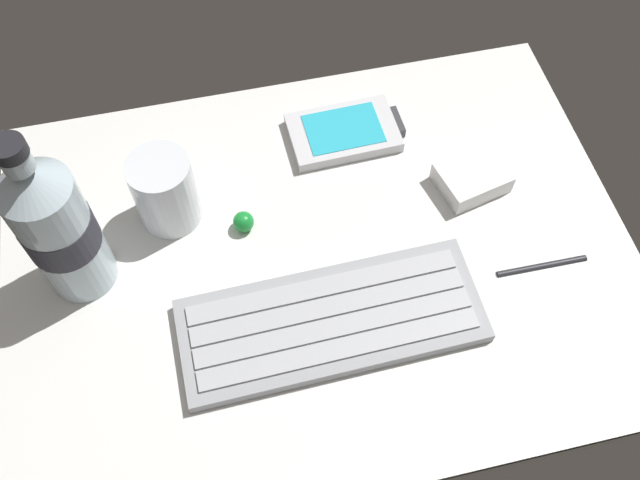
{
  "coord_description": "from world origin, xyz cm",
  "views": [
    {
      "loc": [
        -7.77,
        -34.41,
        62.06
      ],
      "look_at": [
        0.0,
        0.0,
        3.0
      ],
      "focal_mm": 39.17,
      "sensor_mm": 36.0,
      "label": 1
    }
  ],
  "objects_px": {
    "juice_cup": "(166,193)",
    "water_bottle": "(57,227)",
    "stylus_pen": "(543,265)",
    "handheld_device": "(345,132)",
    "charger_block": "(472,178)",
    "keyboard": "(331,320)",
    "trackball_mouse": "(243,222)"
  },
  "relations": [
    {
      "from": "stylus_pen",
      "to": "water_bottle",
      "type": "bearing_deg",
      "value": 169.24
    },
    {
      "from": "keyboard",
      "to": "charger_block",
      "type": "xyz_separation_m",
      "value": [
        0.18,
        0.13,
        0.0
      ]
    },
    {
      "from": "keyboard",
      "to": "juice_cup",
      "type": "xyz_separation_m",
      "value": [
        -0.14,
        0.16,
        0.03
      ]
    },
    {
      "from": "water_bottle",
      "to": "trackball_mouse",
      "type": "distance_m",
      "value": 0.18
    },
    {
      "from": "water_bottle",
      "to": "trackball_mouse",
      "type": "xyz_separation_m",
      "value": [
        0.17,
        0.02,
        -0.08
      ]
    },
    {
      "from": "water_bottle",
      "to": "charger_block",
      "type": "height_order",
      "value": "water_bottle"
    },
    {
      "from": "handheld_device",
      "to": "water_bottle",
      "type": "xyz_separation_m",
      "value": [
        -0.3,
        -0.11,
        0.08
      ]
    },
    {
      "from": "handheld_device",
      "to": "charger_block",
      "type": "bearing_deg",
      "value": -39.02
    },
    {
      "from": "handheld_device",
      "to": "juice_cup",
      "type": "xyz_separation_m",
      "value": [
        -0.2,
        -0.06,
        0.03
      ]
    },
    {
      "from": "juice_cup",
      "to": "stylus_pen",
      "type": "xyz_separation_m",
      "value": [
        0.36,
        -0.15,
        -0.04
      ]
    },
    {
      "from": "handheld_device",
      "to": "water_bottle",
      "type": "bearing_deg",
      "value": -158.84
    },
    {
      "from": "juice_cup",
      "to": "trackball_mouse",
      "type": "distance_m",
      "value": 0.08
    },
    {
      "from": "water_bottle",
      "to": "trackball_mouse",
      "type": "relative_size",
      "value": 9.45
    },
    {
      "from": "stylus_pen",
      "to": "keyboard",
      "type": "bearing_deg",
      "value": -175.36
    },
    {
      "from": "handheld_device",
      "to": "charger_block",
      "type": "relative_size",
      "value": 1.85
    },
    {
      "from": "water_bottle",
      "to": "juice_cup",
      "type": "bearing_deg",
      "value": 29.29
    },
    {
      "from": "juice_cup",
      "to": "charger_block",
      "type": "relative_size",
      "value": 1.21
    },
    {
      "from": "stylus_pen",
      "to": "juice_cup",
      "type": "bearing_deg",
      "value": 158.74
    },
    {
      "from": "juice_cup",
      "to": "charger_block",
      "type": "distance_m",
      "value": 0.32
    },
    {
      "from": "trackball_mouse",
      "to": "stylus_pen",
      "type": "bearing_deg",
      "value": -21.45
    },
    {
      "from": "water_bottle",
      "to": "charger_block",
      "type": "bearing_deg",
      "value": 2.73
    },
    {
      "from": "keyboard",
      "to": "stylus_pen",
      "type": "xyz_separation_m",
      "value": [
        0.22,
        0.01,
        -0.0
      ]
    },
    {
      "from": "keyboard",
      "to": "trackball_mouse",
      "type": "distance_m",
      "value": 0.14
    },
    {
      "from": "trackball_mouse",
      "to": "stylus_pen",
      "type": "xyz_separation_m",
      "value": [
        0.29,
        -0.11,
        -0.01
      ]
    },
    {
      "from": "juice_cup",
      "to": "water_bottle",
      "type": "xyz_separation_m",
      "value": [
        -0.09,
        -0.05,
        0.05
      ]
    },
    {
      "from": "charger_block",
      "to": "trackball_mouse",
      "type": "height_order",
      "value": "charger_block"
    },
    {
      "from": "keyboard",
      "to": "charger_block",
      "type": "distance_m",
      "value": 0.22
    },
    {
      "from": "juice_cup",
      "to": "stylus_pen",
      "type": "height_order",
      "value": "juice_cup"
    },
    {
      "from": "keyboard",
      "to": "stylus_pen",
      "type": "relative_size",
      "value": 3.08
    },
    {
      "from": "water_bottle",
      "to": "stylus_pen",
      "type": "xyz_separation_m",
      "value": [
        0.45,
        -0.09,
        -0.09
      ]
    },
    {
      "from": "juice_cup",
      "to": "trackball_mouse",
      "type": "relative_size",
      "value": 3.86
    },
    {
      "from": "keyboard",
      "to": "trackball_mouse",
      "type": "bearing_deg",
      "value": 116.59
    }
  ]
}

